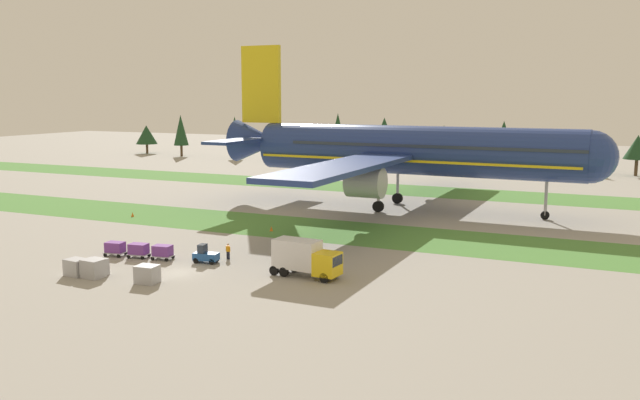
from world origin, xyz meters
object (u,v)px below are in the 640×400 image
Objects in this scene: cargo_dolly_lead at (163,251)px; uld_container_1 at (96,267)px; cargo_dolly_third at (115,248)px; cargo_dolly_second at (139,249)px; uld_container_0 at (76,267)px; ground_crew_marshaller at (228,251)px; uld_container_2 at (147,274)px; taxiway_marker_0 at (271,229)px; airliner at (406,150)px; taxiway_marker_1 at (133,214)px; uld_container_3 at (93,268)px; catering_truck at (305,257)px; baggage_tug at (205,255)px.

uld_container_1 reaches higher than cargo_dolly_lead.
cargo_dolly_second is at bearing 90.00° from cargo_dolly_third.
uld_container_0 is (-0.90, -8.23, -0.10)m from cargo_dolly_second.
uld_container_1 is at bearing -124.36° from ground_crew_marshaller.
uld_container_2 reaches higher than cargo_dolly_third.
airliner is at bearing 65.40° from taxiway_marker_0.
taxiway_marker_1 is (-34.08, -22.57, -8.85)m from airliner.
ground_crew_marshaller is 0.87× the size of uld_container_1.
cargo_dolly_lead is at bearing 90.00° from cargo_dolly_third.
cargo_dolly_lead is 8.07m from uld_container_1.
uld_container_0 is 2.09m from uld_container_3.
cargo_dolly_third is 22.68m from catering_truck.
taxiway_marker_0 is (5.18, 26.63, -0.57)m from uld_container_3.
catering_truck is 20.52m from uld_container_3.
catering_truck is 3.56× the size of uld_container_2.
cargo_dolly_second is at bearing -156.43° from ground_crew_marshaller.
uld_container_2 is 26.05m from taxiway_marker_0.
cargo_dolly_third is at bearing -24.04° from airliner.
baggage_tug is (-9.27, -40.86, -8.35)m from airliner.
taxiway_marker_0 is at bearing 79.00° from uld_container_3.
airliner is 42.72m from baggage_tug.
uld_container_0 reaches higher than taxiway_marker_0.
catering_truck is at bearing 4.88° from airliner.
uld_container_1 is 0.84m from uld_container_3.
ground_crew_marshaller is at bearing 107.06° from cargo_dolly_lead.
ground_crew_marshaller is at bearing 140.81° from baggage_tug.
uld_container_2 is (8.08, 0.66, 0.03)m from uld_container_0.
airliner is 118.31× the size of taxiway_marker_1.
taxiway_marker_0 is at bearing 104.22° from ground_crew_marshaller.
uld_container_3 is (-8.04, -11.54, -0.05)m from ground_crew_marshaller.
airliner is at bearing 149.82° from cargo_dolly_second.
airliner is at bearing 71.76° from uld_container_1.
uld_container_0 is (-10.12, -11.60, -0.13)m from ground_crew_marshaller.
baggage_tug is at bearing -11.56° from airliner.
uld_container_0 is at bearing -14.20° from cargo_dolly_second.
cargo_dolly_third is at bearing 117.99° from uld_container_1.
cargo_dolly_lead is 1.19× the size of uld_container_0.
taxiway_marker_1 is at bearing -55.26° from airliner.
uld_container_0 is at bearing -105.22° from taxiway_marker_0.
catering_truck is at bearing 24.90° from uld_container_3.
catering_truck is at bearing 22.56° from uld_container_1.
catering_truck reaches higher than uld_container_0.
cargo_dolly_second reaches higher than taxiway_marker_1.
uld_container_0 is at bearing -127.60° from ground_crew_marshaller.
baggage_tug is at bearing 46.87° from uld_container_0.
uld_container_1 reaches higher than cargo_dolly_second.
cargo_dolly_lead is 1.19× the size of uld_container_1.
uld_container_0 is at bearing -51.12° from baggage_tug.
cargo_dolly_third reaches higher than taxiway_marker_0.
uld_container_3 is 27.14m from taxiway_marker_0.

